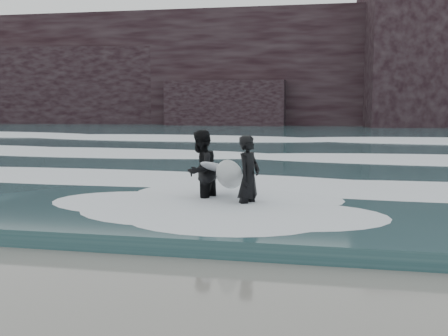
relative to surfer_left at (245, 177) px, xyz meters
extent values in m
cube|color=#294B50|center=(0.23, 23.09, -0.70)|extent=(90.00, 52.00, 0.30)
cube|color=black|center=(0.23, 40.09, 4.15)|extent=(70.00, 9.00, 10.00)
ellipsoid|color=white|center=(0.23, 3.09, -0.45)|extent=(60.00, 3.20, 0.20)
ellipsoid|color=white|center=(0.23, 10.09, -0.43)|extent=(60.00, 4.00, 0.24)
ellipsoid|color=white|center=(0.23, 19.09, -0.40)|extent=(60.00, 4.80, 0.30)
imported|color=black|center=(0.08, -0.01, -0.01)|extent=(0.58, 0.71, 1.69)
ellipsoid|color=white|center=(-0.32, 0.04, 0.03)|extent=(0.82, 1.92, 0.91)
imported|color=black|center=(-1.02, 0.48, 0.03)|extent=(0.87, 1.00, 1.76)
ellipsoid|color=white|center=(-0.60, 0.48, 0.09)|extent=(0.71, 2.06, 0.61)
camera|label=1|loc=(1.87, -10.82, 1.51)|focal=45.00mm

